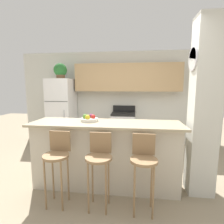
{
  "coord_description": "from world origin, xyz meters",
  "views": [
    {
      "loc": [
        0.43,
        -2.64,
        1.59
      ],
      "look_at": [
        0.0,
        0.8,
        1.09
      ],
      "focal_mm": 28.0,
      "sensor_mm": 36.0,
      "label": 1
    }
  ],
  "objects_px": {
    "potted_plant_on_fridge": "(60,71)",
    "bar_stool_left": "(57,157)",
    "refrigerator": "(62,112)",
    "bar_stool_mid": "(99,159)",
    "trash_bin": "(79,141)",
    "stove_range": "(123,129)",
    "fruit_bowl": "(89,119)",
    "bar_stool_right": "(144,162)"
  },
  "relations": [
    {
      "from": "potted_plant_on_fridge",
      "to": "bar_stool_left",
      "type": "bearing_deg",
      "value": -68.56
    },
    {
      "from": "refrigerator",
      "to": "bar_stool_mid",
      "type": "distance_m",
      "value": 2.87
    },
    {
      "from": "potted_plant_on_fridge",
      "to": "trash_bin",
      "type": "bearing_deg",
      "value": -24.76
    },
    {
      "from": "potted_plant_on_fridge",
      "to": "trash_bin",
      "type": "relative_size",
      "value": 1.07
    },
    {
      "from": "refrigerator",
      "to": "trash_bin",
      "type": "distance_m",
      "value": 0.93
    },
    {
      "from": "bar_stool_mid",
      "to": "potted_plant_on_fridge",
      "type": "height_order",
      "value": "potted_plant_on_fridge"
    },
    {
      "from": "stove_range",
      "to": "fruit_bowl",
      "type": "bearing_deg",
      "value": -102.96
    },
    {
      "from": "refrigerator",
      "to": "stove_range",
      "type": "relative_size",
      "value": 1.68
    },
    {
      "from": "bar_stool_left",
      "to": "bar_stool_mid",
      "type": "distance_m",
      "value": 0.57
    },
    {
      "from": "stove_range",
      "to": "bar_stool_mid",
      "type": "xyz_separation_m",
      "value": [
        -0.16,
        -2.49,
        0.2
      ]
    },
    {
      "from": "bar_stool_left",
      "to": "trash_bin",
      "type": "height_order",
      "value": "bar_stool_left"
    },
    {
      "from": "bar_stool_left",
      "to": "trash_bin",
      "type": "xyz_separation_m",
      "value": [
        -0.41,
        2.18,
        -0.47
      ]
    },
    {
      "from": "bar_stool_right",
      "to": "trash_bin",
      "type": "relative_size",
      "value": 2.61
    },
    {
      "from": "bar_stool_right",
      "to": "potted_plant_on_fridge",
      "type": "bearing_deg",
      "value": 130.73
    },
    {
      "from": "bar_stool_mid",
      "to": "potted_plant_on_fridge",
      "type": "relative_size",
      "value": 2.42
    },
    {
      "from": "potted_plant_on_fridge",
      "to": "fruit_bowl",
      "type": "xyz_separation_m",
      "value": [
        1.24,
        -1.84,
        -0.94
      ]
    },
    {
      "from": "fruit_bowl",
      "to": "trash_bin",
      "type": "xyz_separation_m",
      "value": [
        -0.7,
        1.59,
        -0.89
      ]
    },
    {
      "from": "bar_stool_right",
      "to": "fruit_bowl",
      "type": "xyz_separation_m",
      "value": [
        -0.85,
        0.59,
        0.42
      ]
    },
    {
      "from": "stove_range",
      "to": "bar_stool_left",
      "type": "distance_m",
      "value": 2.6
    },
    {
      "from": "potted_plant_on_fridge",
      "to": "refrigerator",
      "type": "bearing_deg",
      "value": -64.91
    },
    {
      "from": "bar_stool_left",
      "to": "stove_range",
      "type": "bearing_deg",
      "value": 73.72
    },
    {
      "from": "refrigerator",
      "to": "bar_stool_left",
      "type": "distance_m",
      "value": 2.62
    },
    {
      "from": "refrigerator",
      "to": "potted_plant_on_fridge",
      "type": "distance_m",
      "value": 1.11
    },
    {
      "from": "potted_plant_on_fridge",
      "to": "fruit_bowl",
      "type": "bearing_deg",
      "value": -55.89
    },
    {
      "from": "bar_stool_right",
      "to": "trash_bin",
      "type": "height_order",
      "value": "bar_stool_right"
    },
    {
      "from": "bar_stool_left",
      "to": "bar_stool_right",
      "type": "xyz_separation_m",
      "value": [
        1.14,
        0.0,
        0.0
      ]
    },
    {
      "from": "stove_range",
      "to": "fruit_bowl",
      "type": "distance_m",
      "value": 2.05
    },
    {
      "from": "bar_stool_right",
      "to": "trash_bin",
      "type": "distance_m",
      "value": 2.71
    },
    {
      "from": "refrigerator",
      "to": "potted_plant_on_fridge",
      "type": "height_order",
      "value": "potted_plant_on_fridge"
    },
    {
      "from": "bar_stool_left",
      "to": "bar_stool_mid",
      "type": "bearing_deg",
      "value": 0.0
    },
    {
      "from": "stove_range",
      "to": "bar_stool_mid",
      "type": "height_order",
      "value": "stove_range"
    },
    {
      "from": "bar_stool_left",
      "to": "refrigerator",
      "type": "bearing_deg",
      "value": 111.44
    },
    {
      "from": "refrigerator",
      "to": "bar_stool_right",
      "type": "xyz_separation_m",
      "value": [
        2.09,
        -2.43,
        -0.24
      ]
    },
    {
      "from": "bar_stool_mid",
      "to": "potted_plant_on_fridge",
      "type": "distance_m",
      "value": 3.17
    },
    {
      "from": "bar_stool_mid",
      "to": "fruit_bowl",
      "type": "xyz_separation_m",
      "value": [
        -0.28,
        0.59,
        0.42
      ]
    },
    {
      "from": "trash_bin",
      "to": "bar_stool_mid",
      "type": "bearing_deg",
      "value": -65.75
    },
    {
      "from": "bar_stool_right",
      "to": "fruit_bowl",
      "type": "relative_size",
      "value": 3.49
    },
    {
      "from": "stove_range",
      "to": "trash_bin",
      "type": "height_order",
      "value": "stove_range"
    },
    {
      "from": "bar_stool_right",
      "to": "fruit_bowl",
      "type": "height_order",
      "value": "fruit_bowl"
    },
    {
      "from": "stove_range",
      "to": "bar_stool_left",
      "type": "relative_size",
      "value": 1.08
    },
    {
      "from": "stove_range",
      "to": "fruit_bowl",
      "type": "xyz_separation_m",
      "value": [
        -0.44,
        -1.9,
        0.62
      ]
    },
    {
      "from": "bar_stool_right",
      "to": "fruit_bowl",
      "type": "bearing_deg",
      "value": 145.07
    }
  ]
}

